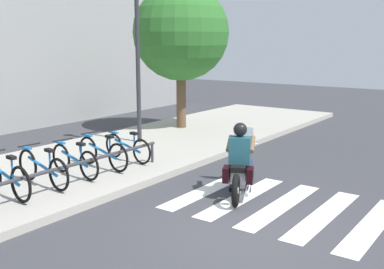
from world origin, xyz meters
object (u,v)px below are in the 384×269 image
object	(u,v)px
motorcycle	(240,171)
rider	(240,153)
bicycle_3	(74,160)
bicycle_1	(6,177)
bike_rack	(77,165)
bicycle_2	(42,168)
street_lamp	(138,53)
tree_near_rack	(181,33)
bicycle_5	(127,147)
bicycle_4	(102,153)

from	to	relation	value
motorcycle	rider	bearing A→B (deg)	-158.15
rider	bicycle_3	distance (m)	3.46
bicycle_1	bike_rack	xyz separation A→B (m)	(1.19, -0.55, 0.06)
bicycle_2	bicycle_3	xyz separation A→B (m)	(0.79, 0.00, -0.01)
rider	bicycle_1	bearing A→B (deg)	133.42
street_lamp	rider	bearing A→B (deg)	-114.36
bike_rack	tree_near_rack	distance (m)	7.12
bicycle_1	bicycle_5	bearing A→B (deg)	0.02
bicycle_1	bicycle_2	distance (m)	0.80
bike_rack	bicycle_1	bearing A→B (deg)	155.09
motorcycle	bike_rack	bearing A→B (deg)	125.96
motorcycle	bicycle_2	xyz separation A→B (m)	(-2.26, 3.12, 0.05)
bicycle_1	bicycle_4	distance (m)	2.38
bicycle_2	motorcycle	bearing A→B (deg)	-54.10
motorcycle	bicycle_5	xyz separation A→B (m)	(0.13, 3.12, 0.03)
motorcycle	bicycle_3	size ratio (longest dim) A/B	1.27
bicycle_1	motorcycle	bearing A→B (deg)	-45.61
bicycle_2	tree_near_rack	world-z (taller)	tree_near_rack
bicycle_3	bicycle_4	size ratio (longest dim) A/B	0.94
bicycle_3	bike_rack	world-z (taller)	bicycle_3
rider	bicycle_4	bearing A→B (deg)	100.72
bicycle_1	bicycle_2	xyz separation A→B (m)	(0.79, 0.00, -0.01)
rider	bicycle_4	size ratio (longest dim) A/B	0.84
bicycle_1	street_lamp	bearing A→B (deg)	13.71
bicycle_2	bicycle_5	bearing A→B (deg)	0.02
rider	bicycle_5	world-z (taller)	rider
street_lamp	bicycle_5	bearing A→B (deg)	-145.77
bicycle_4	street_lamp	world-z (taller)	street_lamp
bicycle_1	bicycle_2	size ratio (longest dim) A/B	0.98
bicycle_1	bike_rack	size ratio (longest dim) A/B	0.37
bicycle_1	bicycle_3	xyz separation A→B (m)	(1.59, 0.00, -0.02)
bicycle_4	motorcycle	bearing A→B (deg)	-77.89
bicycle_4	bike_rack	distance (m)	1.32
motorcycle	tree_near_rack	distance (m)	7.01
bicycle_2	bicycle_5	xyz separation A→B (m)	(2.38, 0.00, -0.02)
motorcycle	rider	world-z (taller)	rider
rider	tree_near_rack	bearing A→B (deg)	46.81
motorcycle	bicycle_1	size ratio (longest dim) A/B	1.20
bicycle_2	street_lamp	xyz separation A→B (m)	(4.16, 1.21, 2.11)
rider	bicycle_3	world-z (taller)	rider
bicycle_3	bike_rack	distance (m)	0.69
bicycle_1	street_lamp	distance (m)	5.52
bicycle_5	tree_near_rack	distance (m)	5.30
motorcycle	bicycle_4	world-z (taller)	motorcycle
motorcycle	bicycle_5	distance (m)	3.12
bicycle_2	bicycle_5	size ratio (longest dim) A/B	1.11
bicycle_3	tree_near_rack	xyz separation A→B (m)	(5.86, 1.61, 2.69)
bicycle_3	bike_rack	xyz separation A→B (m)	(-0.40, -0.55, 0.08)
rider	bicycle_5	xyz separation A→B (m)	(0.20, 3.15, -0.33)
motorcycle	bicycle_5	bearing A→B (deg)	87.69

